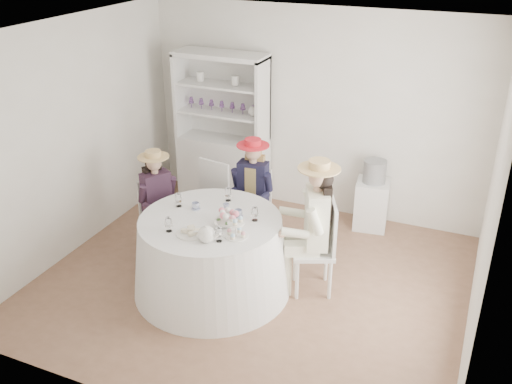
% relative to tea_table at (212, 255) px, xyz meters
% --- Properties ---
extents(ground, '(4.50, 4.50, 0.00)m').
position_rel_tea_table_xyz_m(ground, '(0.34, 0.29, -0.42)').
color(ground, brown).
rests_on(ground, ground).
extents(ceiling, '(4.50, 4.50, 0.00)m').
position_rel_tea_table_xyz_m(ceiling, '(0.34, 0.29, 2.28)').
color(ceiling, white).
rests_on(ceiling, wall_back).
extents(wall_back, '(4.50, 0.00, 4.50)m').
position_rel_tea_table_xyz_m(wall_back, '(0.34, 2.29, 0.93)').
color(wall_back, silver).
rests_on(wall_back, ground).
extents(wall_front, '(4.50, 0.00, 4.50)m').
position_rel_tea_table_xyz_m(wall_front, '(0.34, -1.71, 0.93)').
color(wall_front, silver).
rests_on(wall_front, ground).
extents(wall_left, '(0.00, 4.50, 4.50)m').
position_rel_tea_table_xyz_m(wall_left, '(-1.91, 0.29, 0.93)').
color(wall_left, silver).
rests_on(wall_left, ground).
extents(wall_right, '(0.00, 4.50, 4.50)m').
position_rel_tea_table_xyz_m(wall_right, '(2.59, 0.29, 0.93)').
color(wall_right, silver).
rests_on(wall_right, ground).
extents(tea_table, '(1.68, 1.68, 0.85)m').
position_rel_tea_table_xyz_m(tea_table, '(0.00, 0.00, 0.00)').
color(tea_table, white).
rests_on(tea_table, ground).
extents(hutch, '(1.23, 0.47, 2.09)m').
position_rel_tea_table_xyz_m(hutch, '(-0.85, 2.04, 0.32)').
color(hutch, silver).
rests_on(hutch, ground).
extents(side_table, '(0.46, 0.46, 0.64)m').
position_rel_tea_table_xyz_m(side_table, '(1.25, 2.04, -0.10)').
color(side_table, silver).
rests_on(side_table, ground).
extents(hatbox, '(0.35, 0.35, 0.29)m').
position_rel_tea_table_xyz_m(hatbox, '(1.25, 2.04, 0.36)').
color(hatbox, black).
rests_on(hatbox, side_table).
extents(guest_left, '(0.54, 0.50, 1.27)m').
position_rel_tea_table_xyz_m(guest_left, '(-0.95, 0.49, 0.29)').
color(guest_left, silver).
rests_on(guest_left, ground).
extents(guest_mid, '(0.50, 0.51, 1.35)m').
position_rel_tea_table_xyz_m(guest_mid, '(0.01, 1.07, 0.34)').
color(guest_mid, silver).
rests_on(guest_mid, ground).
extents(guest_right, '(0.63, 0.57, 1.51)m').
position_rel_tea_table_xyz_m(guest_right, '(0.98, 0.41, 0.43)').
color(guest_right, silver).
rests_on(guest_right, ground).
extents(spare_chair, '(0.51, 0.51, 1.08)m').
position_rel_tea_table_xyz_m(spare_chair, '(-0.40, 1.03, 0.16)').
color(spare_chair, silver).
rests_on(spare_chair, ground).
extents(teacup_a, '(0.10, 0.10, 0.07)m').
position_rel_tea_table_xyz_m(teacup_a, '(-0.24, 0.14, 0.46)').
color(teacup_a, white).
rests_on(teacup_a, tea_table).
extents(teacup_b, '(0.09, 0.09, 0.06)m').
position_rel_tea_table_xyz_m(teacup_b, '(0.06, 0.25, 0.46)').
color(teacup_b, white).
rests_on(teacup_b, tea_table).
extents(teacup_c, '(0.09, 0.09, 0.07)m').
position_rel_tea_table_xyz_m(teacup_c, '(0.24, 0.17, 0.46)').
color(teacup_c, white).
rests_on(teacup_c, tea_table).
extents(flower_bowl, '(0.28, 0.28, 0.05)m').
position_rel_tea_table_xyz_m(flower_bowl, '(0.20, -0.07, 0.45)').
color(flower_bowl, white).
rests_on(flower_bowl, tea_table).
extents(flower_arrangement, '(0.17, 0.18, 0.07)m').
position_rel_tea_table_xyz_m(flower_arrangement, '(0.20, 0.01, 0.51)').
color(flower_arrangement, pink).
rests_on(flower_arrangement, tea_table).
extents(table_teapot, '(0.24, 0.17, 0.18)m').
position_rel_tea_table_xyz_m(table_teapot, '(0.18, -0.41, 0.50)').
color(table_teapot, white).
rests_on(table_teapot, tea_table).
extents(sandwich_plate, '(0.29, 0.29, 0.06)m').
position_rel_tea_table_xyz_m(sandwich_plate, '(-0.03, -0.34, 0.44)').
color(sandwich_plate, white).
rests_on(sandwich_plate, tea_table).
extents(cupcake_stand, '(0.22, 0.22, 0.21)m').
position_rel_tea_table_xyz_m(cupcake_stand, '(0.40, -0.22, 0.50)').
color(cupcake_stand, white).
rests_on(cupcake_stand, tea_table).
extents(stemware_set, '(0.95, 0.92, 0.15)m').
position_rel_tea_table_xyz_m(stemware_set, '(0.00, 0.00, 0.50)').
color(stemware_set, white).
rests_on(stemware_set, tea_table).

